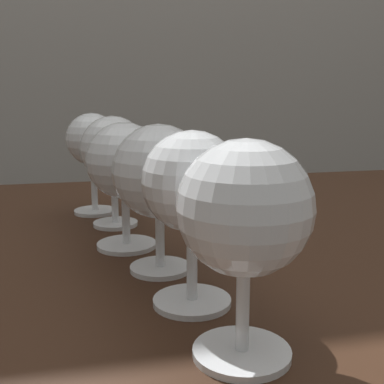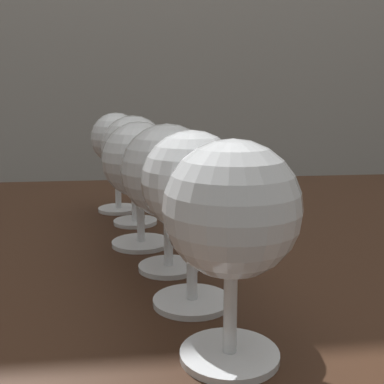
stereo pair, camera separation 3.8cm
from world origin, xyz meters
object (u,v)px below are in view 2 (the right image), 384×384
wine_glass_cabernet (168,173)px  wine_glass_chardonnay (117,142)px  wine_glass_port (232,215)px  wine_glass_merlot (139,162)px  wine_glass_white (192,185)px  wine_glass_rose (134,150)px

wine_glass_cabernet → wine_glass_chardonnay: (-0.06, 0.25, 0.01)m
wine_glass_port → wine_glass_chardonnay: size_ratio=1.01×
wine_glass_merlot → wine_glass_chardonnay: wine_glass_chardonnay is taller
wine_glass_port → wine_glass_cabernet: bearing=99.4°
wine_glass_white → wine_glass_rose: (-0.05, 0.26, -0.00)m
wine_glass_port → wine_glass_white: size_ratio=1.01×
wine_glass_merlot → wine_glass_chardonnay: bearing=100.1°
wine_glass_cabernet → wine_glass_rose: bearing=100.2°
wine_glass_white → wine_glass_chardonnay: bearing=101.7°
wine_glass_port → wine_glass_white: wine_glass_port is taller
wine_glass_merlot → wine_glass_cabernet: bearing=-72.5°
wine_glass_chardonnay → wine_glass_rose: bearing=-72.2°
wine_glass_port → wine_glass_white: (-0.01, 0.09, 0.00)m
wine_glass_white → wine_glass_chardonnay: same height
wine_glass_cabernet → wine_glass_chardonnay: 0.26m
wine_glass_port → wine_glass_merlot: (-0.05, 0.25, -0.00)m
wine_glass_rose → wine_glass_port: bearing=-80.2°
wine_glass_port → wine_glass_merlot: bearing=102.1°
wine_glass_port → wine_glass_chardonnay: (-0.08, 0.42, 0.01)m
wine_glass_cabernet → wine_glass_rose: same height
wine_glass_merlot → wine_glass_rose: wine_glass_rose is taller
wine_glass_cabernet → wine_glass_merlot: 0.09m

